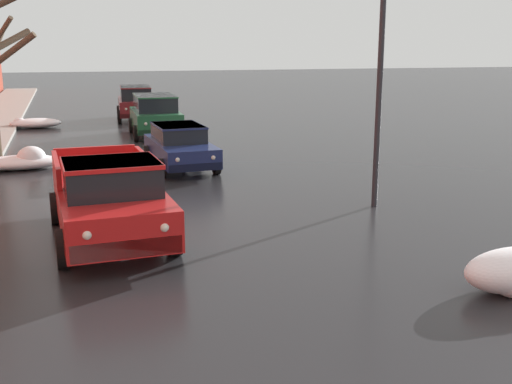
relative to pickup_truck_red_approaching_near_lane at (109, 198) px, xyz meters
name	(u,v)px	position (x,y,z in m)	size (l,w,h in m)	color
snow_bank_near_corner_left	(34,123)	(-2.19, 19.38, -0.64)	(2.42, 1.40, 0.52)	white
snow_bank_mid_block_left	(24,161)	(-2.12, 8.51, -0.62)	(2.68, 1.24, 0.75)	white
pickup_truck_red_approaching_near_lane	(109,198)	(0.00, 0.00, 0.00)	(2.41, 5.10, 1.76)	red
sedan_darkblue_parked_kerbside_close	(180,145)	(2.77, 7.16, -0.13)	(1.98, 4.31, 1.42)	navy
suv_green_parked_kerbside_mid	(155,114)	(3.09, 14.81, 0.11)	(2.25, 4.40, 1.82)	#1E5633
suv_maroon_parked_far_down_block	(136,102)	(2.97, 21.25, 0.11)	(2.22, 4.54, 1.82)	maroon
street_lamp_post	(380,81)	(6.48, 0.82, 2.22)	(0.44, 0.24, 5.49)	#28282D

